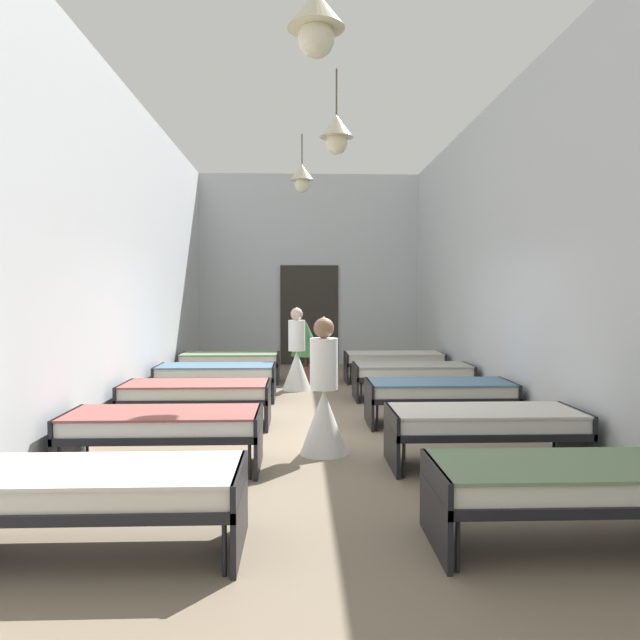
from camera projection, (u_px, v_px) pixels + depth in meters
ground_plane at (319, 429)px, 7.85m from camera, size 5.88×14.13×0.10m
room_shell at (316, 255)px, 8.96m from camera, size 5.68×13.73×4.60m
bed_left_row_0 at (99, 488)px, 3.98m from camera, size 1.90×0.84×0.57m
bed_right_row_0 at (570, 483)px, 4.09m from camera, size 1.90×0.84×0.57m
bed_left_row_1 at (163, 425)px, 5.88m from camera, size 1.90×0.84×0.57m
bed_right_row_1 at (484, 423)px, 5.99m from camera, size 1.90×0.84×0.57m
bed_left_row_2 at (196, 393)px, 7.77m from camera, size 1.90×0.84×0.57m
bed_right_row_2 at (439, 391)px, 7.89m from camera, size 1.90×0.84×0.57m
bed_left_row_3 at (216, 373)px, 9.67m from camera, size 1.90×0.84×0.57m
bed_right_row_3 at (412, 372)px, 9.78m from camera, size 1.90×0.84×0.57m
bed_left_row_4 at (230, 360)px, 11.57m from camera, size 1.90×0.84×0.57m
bed_right_row_4 at (394, 359)px, 11.68m from camera, size 1.90×0.84×0.57m
nurse_near_aisle at (324, 405)px, 6.44m from camera, size 0.52×0.52×1.49m
nurse_mid_aisle at (297, 360)px, 10.70m from camera, size 0.52×0.52×1.49m
potted_plant at (306, 343)px, 11.66m from camera, size 0.61×0.61×1.19m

